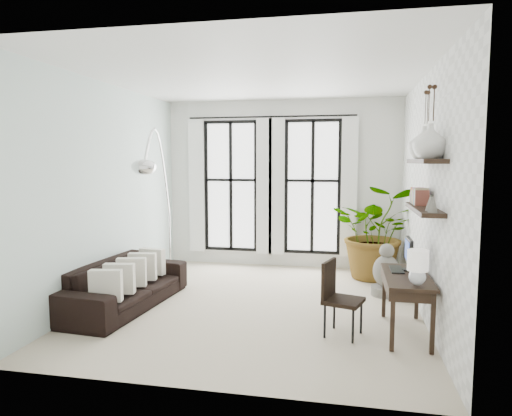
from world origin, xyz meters
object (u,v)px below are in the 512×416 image
(plant, at_px, (377,232))
(arc_lamp, at_px, (157,165))
(buddha, at_px, (386,274))
(desk_chair, at_px, (337,293))
(desk, at_px, (407,279))
(sofa, at_px, (125,284))

(plant, xyz_separation_m, arc_lamp, (-3.46, -1.32, 1.16))
(arc_lamp, bearing_deg, buddha, 4.84)
(desk_chair, bearing_deg, plant, 94.74)
(plant, distance_m, buddha, 1.13)
(plant, height_order, desk_chair, plant)
(arc_lamp, xyz_separation_m, buddha, (3.55, 0.30, -1.65))
(plant, relative_size, arc_lamp, 0.64)
(desk, height_order, desk_chair, desk)
(plant, xyz_separation_m, desk, (0.18, -2.65, -0.14))
(plant, distance_m, desk_chair, 2.85)
(sofa, xyz_separation_m, plant, (3.56, 2.29, 0.50))
(plant, bearing_deg, sofa, -147.30)
(plant, distance_m, arc_lamp, 3.88)
(arc_lamp, bearing_deg, desk, -20.04)
(plant, height_order, desk, plant)
(desk, height_order, buddha, desk)
(arc_lamp, distance_m, buddha, 3.93)
(desk, height_order, arc_lamp, arc_lamp)
(sofa, distance_m, plant, 4.26)
(sofa, relative_size, arc_lamp, 0.87)
(sofa, bearing_deg, desk, -90.28)
(plant, relative_size, desk, 1.35)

